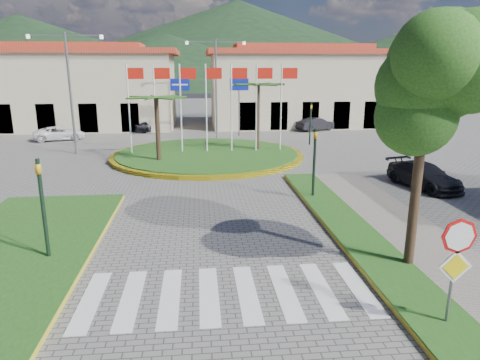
{
  "coord_description": "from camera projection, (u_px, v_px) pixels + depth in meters",
  "views": [
    {
      "loc": [
        -0.58,
        -6.04,
        5.7
      ],
      "look_at": [
        0.81,
        8.0,
        2.02
      ],
      "focal_mm": 32.0,
      "sensor_mm": 36.0,
      "label": 1
    }
  ],
  "objects": [
    {
      "name": "verge_right",
      "position": [
        441.0,
        325.0,
        9.67
      ],
      "size": [
        1.6,
        28.0,
        0.18
      ],
      "primitive_type": "cube",
      "color": "#1F4B15",
      "rests_on": "ground"
    },
    {
      "name": "crosswalk",
      "position": [
        224.0,
        294.0,
        11.16
      ],
      "size": [
        8.0,
        3.0,
        0.01
      ],
      "primitive_type": "cube",
      "color": "silver",
      "rests_on": "ground"
    },
    {
      "name": "roundabout_island",
      "position": [
        207.0,
        154.0,
        28.45
      ],
      "size": [
        12.7,
        12.7,
        6.0
      ],
      "color": "yellow",
      "rests_on": "ground"
    },
    {
      "name": "stop_sign",
      "position": [
        456.0,
        256.0,
        9.21
      ],
      "size": [
        0.8,
        0.11,
        2.65
      ],
      "color": "slate",
      "rests_on": "ground"
    },
    {
      "name": "deciduous_tree",
      "position": [
        427.0,
        89.0,
        11.34
      ],
      "size": [
        3.6,
        3.6,
        6.8
      ],
      "color": "black",
      "rests_on": "ground"
    },
    {
      "name": "traffic_light_left",
      "position": [
        42.0,
        200.0,
        12.58
      ],
      "size": [
        0.15,
        0.18,
        3.2
      ],
      "color": "black",
      "rests_on": "ground"
    },
    {
      "name": "traffic_light_right",
      "position": [
        314.0,
        157.0,
        18.8
      ],
      "size": [
        0.15,
        0.18,
        3.2
      ],
      "color": "black",
      "rests_on": "ground"
    },
    {
      "name": "traffic_light_far",
      "position": [
        311.0,
        119.0,
        32.61
      ],
      "size": [
        0.18,
        0.15,
        3.2
      ],
      "color": "black",
      "rests_on": "ground"
    },
    {
      "name": "direction_sign_west",
      "position": [
        180.0,
        95.0,
        36.04
      ],
      "size": [
        1.6,
        0.14,
        5.2
      ],
      "color": "slate",
      "rests_on": "ground"
    },
    {
      "name": "direction_sign_east",
      "position": [
        239.0,
        95.0,
        36.52
      ],
      "size": [
        1.6,
        0.14,
        5.2
      ],
      "color": "slate",
      "rests_on": "ground"
    },
    {
      "name": "street_lamp_centre",
      "position": [
        216.0,
        84.0,
        35.15
      ],
      "size": [
        4.8,
        0.16,
        8.0
      ],
      "color": "slate",
      "rests_on": "ground"
    },
    {
      "name": "street_lamp_west",
      "position": [
        70.0,
        87.0,
        28.43
      ],
      "size": [
        4.8,
        0.16,
        8.0
      ],
      "color": "slate",
      "rests_on": "ground"
    },
    {
      "name": "building_left",
      "position": [
        59.0,
        88.0,
        41.58
      ],
      "size": [
        23.32,
        9.54,
        8.05
      ],
      "color": "beige",
      "rests_on": "ground"
    },
    {
      "name": "building_right",
      "position": [
        300.0,
        87.0,
        43.86
      ],
      "size": [
        19.08,
        9.54,
        8.05
      ],
      "color": "beige",
      "rests_on": "ground"
    },
    {
      "name": "hill_far_west",
      "position": [
        22.0,
        51.0,
        134.1
      ],
      "size": [
        140.0,
        140.0,
        22.0
      ],
      "primitive_type": "cone",
      "color": "black",
      "rests_on": "ground"
    },
    {
      "name": "hill_far_mid",
      "position": [
        238.0,
        43.0,
        159.0
      ],
      "size": [
        180.0,
        180.0,
        30.0
      ],
      "primitive_type": "cone",
      "color": "black",
      "rests_on": "ground"
    },
    {
      "name": "hill_far_east",
      "position": [
        410.0,
        58.0,
        141.67
      ],
      "size": [
        120.0,
        120.0,
        18.0
      ],
      "primitive_type": "cone",
      "color": "black",
      "rests_on": "ground"
    },
    {
      "name": "hill_near_back",
      "position": [
        165.0,
        61.0,
        129.51
      ],
      "size": [
        110.0,
        110.0,
        16.0
      ],
      "primitive_type": "cone",
      "color": "black",
      "rests_on": "ground"
    },
    {
      "name": "white_van",
      "position": [
        59.0,
        133.0,
        35.04
      ],
      "size": [
        4.4,
        3.05,
        1.12
      ],
      "primitive_type": "imported",
      "rotation": [
        0.0,
        0.0,
        1.9
      ],
      "color": "white",
      "rests_on": "ground"
    },
    {
      "name": "car_dark_a",
      "position": [
        152.0,
        126.0,
        39.59
      ],
      "size": [
        3.66,
        2.61,
        1.16
      ],
      "primitive_type": "imported",
      "rotation": [
        0.0,
        0.0,
        1.98
      ],
      "color": "black",
      "rests_on": "ground"
    },
    {
      "name": "car_dark_b",
      "position": [
        316.0,
        124.0,
        40.41
      ],
      "size": [
        4.03,
        2.67,
        1.26
      ],
      "primitive_type": "imported",
      "rotation": [
        0.0,
        0.0,
        1.96
      ],
      "color": "black",
      "rests_on": "ground"
    },
    {
      "name": "car_side_right",
      "position": [
        424.0,
        175.0,
        21.02
      ],
      "size": [
        2.68,
        4.47,
        1.21
      ],
      "primitive_type": "imported",
      "rotation": [
        0.0,
        0.0,
        0.25
      ],
      "color": "black",
      "rests_on": "ground"
    }
  ]
}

